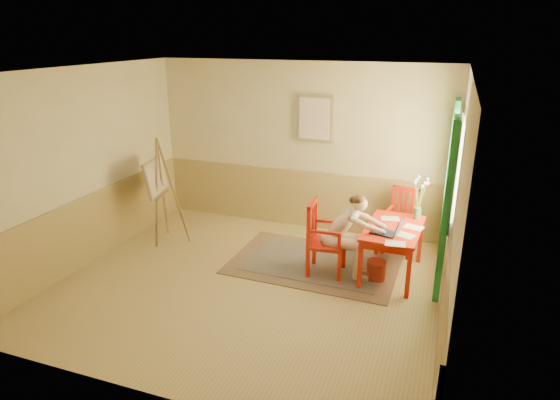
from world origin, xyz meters
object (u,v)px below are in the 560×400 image
at_px(chair_left, 323,238).
at_px(easel, 158,181).
at_px(chair_back, 402,221).
at_px(figure, 347,232).
at_px(table, 393,233).
at_px(laptop, 389,231).

height_order(chair_left, easel, easel).
relative_size(chair_back, figure, 0.82).
relative_size(table, chair_left, 1.18).
relative_size(laptop, easel, 0.26).
distance_m(table, chair_back, 0.86).
xyz_separation_m(chair_left, figure, (0.32, 0.02, 0.14)).
bearing_deg(laptop, chair_left, 179.64).
bearing_deg(figure, table, 22.32).
distance_m(chair_back, laptop, 1.16).
height_order(figure, laptop, figure).
height_order(chair_left, figure, figure).
bearing_deg(figure, easel, 176.26).
bearing_deg(chair_left, easel, 175.32).
relative_size(chair_back, easel, 0.58).
distance_m(table, figure, 0.64).
height_order(chair_back, figure, figure).
bearing_deg(table, laptop, -96.69).
relative_size(figure, laptop, 2.75).
bearing_deg(easel, chair_left, -4.68).
bearing_deg(chair_back, table, -92.31).
height_order(chair_back, easel, easel).
height_order(table, figure, figure).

